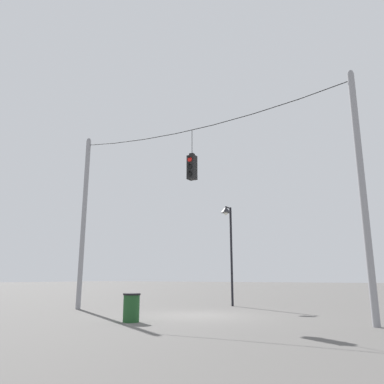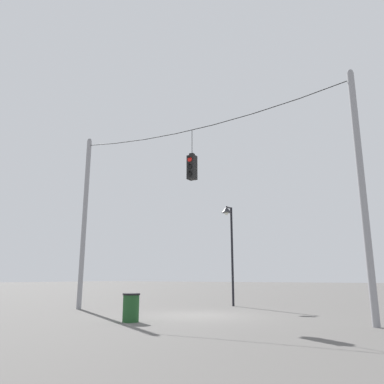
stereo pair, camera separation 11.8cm
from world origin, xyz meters
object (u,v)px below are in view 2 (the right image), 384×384
at_px(utility_pole_right, 362,189).
at_px(trash_bin, 131,307).
at_px(utility_pole_left, 84,220).
at_px(traffic_light_near_left_pole, 192,167).
at_px(street_lamp, 229,228).

xyz_separation_m(utility_pole_right, trash_bin, (-7.19, -2.82, -3.81)).
distance_m(utility_pole_left, trash_bin, 7.34).
bearing_deg(traffic_light_near_left_pole, utility_pole_right, -0.00).
relative_size(traffic_light_near_left_pole, street_lamp, 0.42).
xyz_separation_m(utility_pole_right, traffic_light_near_left_pole, (-6.50, 0.00, 1.75)).
distance_m(street_lamp, trash_bin, 8.72).
distance_m(utility_pole_right, trash_bin, 8.61).
bearing_deg(trash_bin, street_lamp, 90.88).
relative_size(utility_pole_left, traffic_light_near_left_pole, 3.87).
bearing_deg(trash_bin, utility_pole_right, 21.43).
bearing_deg(utility_pole_left, street_lamp, 43.12).
distance_m(utility_pole_left, street_lamp, 7.52).
bearing_deg(traffic_light_near_left_pole, trash_bin, -103.80).
relative_size(street_lamp, trash_bin, 5.58).
distance_m(traffic_light_near_left_pole, street_lamp, 5.57).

